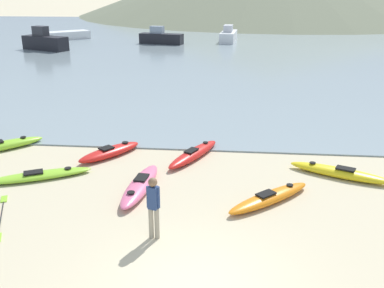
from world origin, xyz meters
TOP-DOWN VIEW (x-y plane):
  - ground_plane at (0.00, 0.00)m, footprint 400.00×400.00m
  - bay_water at (0.00, 43.46)m, footprint 160.00×70.00m
  - kayak_on_sand_0 at (-5.83, 5.26)m, footprint 3.43×2.14m
  - kayak_on_sand_1 at (-0.76, 7.67)m, footprint 1.97×3.29m
  - kayak_on_sand_2 at (-2.21, 4.70)m, footprint 1.00×3.36m
  - kayak_on_sand_4 at (1.88, 4.27)m, footprint 2.84×2.72m
  - kayak_on_sand_5 at (4.41, 6.41)m, footprint 3.43×2.00m
  - kayak_on_sand_8 at (-8.53, 7.77)m, footprint 2.97×2.79m
  - kayak_on_sand_9 at (-4.00, 7.55)m, footprint 2.26×2.68m
  - person_near_foreground at (-1.25, 1.93)m, footprint 0.35×0.26m
  - moored_boat_1 at (-7.39, 40.41)m, footprint 4.84×2.23m
  - moored_boat_2 at (-17.93, 34.77)m, footprint 5.00×3.26m
  - moored_boat_3 at (-19.29, 43.17)m, footprint 5.82×5.39m
  - moored_boat_4 at (-0.21, 43.16)m, footprint 1.93×5.19m
  - loose_paddle at (-5.81, 2.58)m, footprint 1.26×2.63m

SIDE VIEW (x-z plane):
  - ground_plane at x=0.00m, z-range 0.00..0.00m
  - loose_paddle at x=-5.81m, z-range 0.00..0.03m
  - bay_water at x=0.00m, z-range 0.00..0.06m
  - kayak_on_sand_0 at x=-5.83m, z-range -0.02..0.27m
  - kayak_on_sand_4 at x=1.88m, z-range -0.02..0.34m
  - kayak_on_sand_5 at x=4.41m, z-range -0.02..0.35m
  - kayak_on_sand_1 at x=-0.76m, z-range -0.02..0.37m
  - kayak_on_sand_8 at x=-8.53m, z-range -0.02..0.38m
  - kayak_on_sand_9 at x=-4.00m, z-range -0.02..0.38m
  - kayak_on_sand_2 at x=-2.21m, z-range -0.02..0.38m
  - moored_boat_3 at x=-19.29m, z-range 0.06..0.97m
  - moored_boat_4 at x=-0.21m, z-range -0.22..1.62m
  - moored_boat_1 at x=-7.39m, z-range -0.22..1.63m
  - moored_boat_2 at x=-17.93m, z-range -0.28..1.98m
  - person_near_foreground at x=-1.25m, z-range 0.13..1.85m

